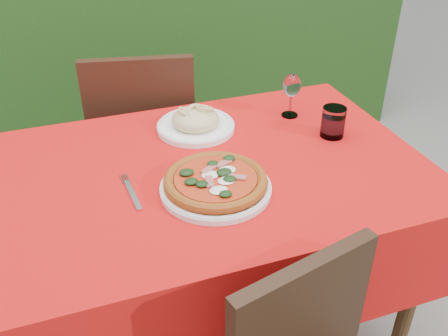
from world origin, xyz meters
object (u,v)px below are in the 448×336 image
object	(u,v)px
chair_far	(144,140)
water_glass	(333,123)
pizza_plate	(216,183)
wine_glass	(292,87)
fork	(133,195)
pasta_plate	(196,122)

from	to	relation	value
chair_far	water_glass	world-z (taller)	chair_far
chair_far	pizza_plate	distance (m)	0.79
pizza_plate	water_glass	size ratio (longest dim) A/B	3.14
pizza_plate	wine_glass	bearing A→B (deg)	41.48
chair_far	fork	xyz separation A→B (m)	(-0.16, -0.69, 0.23)
fork	chair_far	bearing A→B (deg)	73.34
pasta_plate	chair_far	bearing A→B (deg)	106.08
chair_far	water_glass	xyz separation A→B (m)	(0.52, -0.58, 0.27)
wine_glass	pasta_plate	bearing A→B (deg)	177.78
pasta_plate	wine_glass	xyz separation A→B (m)	(0.34, -0.01, 0.08)
pasta_plate	wine_glass	size ratio (longest dim) A/B	1.67
pizza_plate	fork	size ratio (longest dim) A/B	1.61
wine_glass	fork	bearing A→B (deg)	-154.37
chair_far	wine_glass	bearing A→B (deg)	150.00
pasta_plate	wine_glass	world-z (taller)	wine_glass
pizza_plate	wine_glass	size ratio (longest dim) A/B	2.03
chair_far	fork	world-z (taller)	chair_far
pizza_plate	fork	distance (m)	0.23
wine_glass	fork	size ratio (longest dim) A/B	0.79
pizza_plate	pasta_plate	bearing A→B (deg)	81.77
water_glass	pasta_plate	bearing A→B (deg)	154.88
chair_far	pasta_plate	world-z (taller)	chair_far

